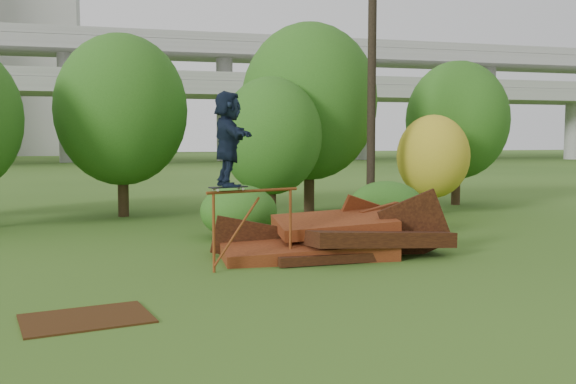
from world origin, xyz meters
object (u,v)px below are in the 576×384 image
object	(u,v)px
skater	(228,139)
utility_pole	(372,81)
scrap_pile	(333,239)
flat_plate	(86,318)

from	to	relation	value
skater	utility_pole	size ratio (longest dim) A/B	0.21
scrap_pile	flat_plate	distance (m)	6.83
skater	flat_plate	distance (m)	4.86
scrap_pile	skater	bearing A→B (deg)	-156.51
flat_plate	utility_pole	bearing A→B (deg)	48.15
utility_pole	flat_plate	bearing A→B (deg)	-131.85
flat_plate	utility_pole	size ratio (longest dim) A/B	0.21
scrap_pile	flat_plate	xyz separation A→B (m)	(-5.41, -4.15, -0.35)
scrap_pile	flat_plate	size ratio (longest dim) A/B	3.03
skater	flat_plate	bearing A→B (deg)	135.06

